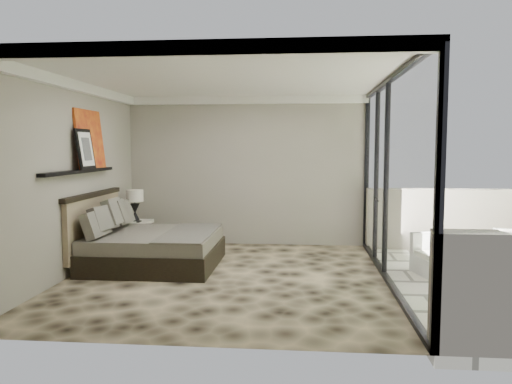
# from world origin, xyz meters

# --- Properties ---
(floor) EXTENTS (5.00, 5.00, 0.00)m
(floor) POSITION_xyz_m (0.00, 0.00, 0.00)
(floor) COLOR black
(floor) RESTS_ON ground
(ceiling) EXTENTS (4.50, 5.00, 0.02)m
(ceiling) POSITION_xyz_m (0.00, 0.00, 2.79)
(ceiling) COLOR silver
(ceiling) RESTS_ON back_wall
(back_wall) EXTENTS (4.50, 0.02, 2.80)m
(back_wall) POSITION_xyz_m (0.00, 2.49, 1.40)
(back_wall) COLOR gray
(back_wall) RESTS_ON floor
(left_wall) EXTENTS (0.02, 5.00, 2.80)m
(left_wall) POSITION_xyz_m (-2.24, 0.00, 1.40)
(left_wall) COLOR gray
(left_wall) RESTS_ON floor
(glass_wall) EXTENTS (0.08, 5.00, 2.80)m
(glass_wall) POSITION_xyz_m (2.25, 0.00, 1.40)
(glass_wall) COLOR white
(glass_wall) RESTS_ON floor
(terrace_slab) EXTENTS (3.00, 5.00, 0.12)m
(terrace_slab) POSITION_xyz_m (3.75, 0.00, -0.06)
(terrace_slab) COLOR beige
(terrace_slab) RESTS_ON ground
(picture_ledge) EXTENTS (0.12, 2.20, 0.05)m
(picture_ledge) POSITION_xyz_m (-2.18, 0.10, 1.50)
(picture_ledge) COLOR black
(picture_ledge) RESTS_ON left_wall
(bed) EXTENTS (1.98, 1.92, 1.09)m
(bed) POSITION_xyz_m (-1.33, 0.57, 0.33)
(bed) COLOR black
(bed) RESTS_ON floor
(nightstand) EXTENTS (0.74, 0.74, 0.58)m
(nightstand) POSITION_xyz_m (-1.97, 1.78, 0.29)
(nightstand) COLOR black
(nightstand) RESTS_ON floor
(table_lamp) EXTENTS (0.31, 0.31, 0.56)m
(table_lamp) POSITION_xyz_m (-1.96, 1.82, 0.88)
(table_lamp) COLOR black
(table_lamp) RESTS_ON nightstand
(abstract_canvas) EXTENTS (0.13, 0.90, 0.90)m
(abstract_canvas) POSITION_xyz_m (-2.19, 0.51, 1.97)
(abstract_canvas) COLOR red
(abstract_canvas) RESTS_ON picture_ledge
(framed_print) EXTENTS (0.11, 0.50, 0.60)m
(framed_print) POSITION_xyz_m (-2.14, 0.21, 1.82)
(framed_print) COLOR black
(framed_print) RESTS_ON picture_ledge
(ottoman) EXTENTS (0.68, 0.68, 0.51)m
(ottoman) POSITION_xyz_m (4.38, 1.32, 0.26)
(ottoman) COLOR silver
(ottoman) RESTS_ON terrace_slab
(lounger) EXTENTS (1.10, 1.62, 0.58)m
(lounger) POSITION_xyz_m (3.22, 0.09, 0.18)
(lounger) COLOR silver
(lounger) RESTS_ON terrace_slab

